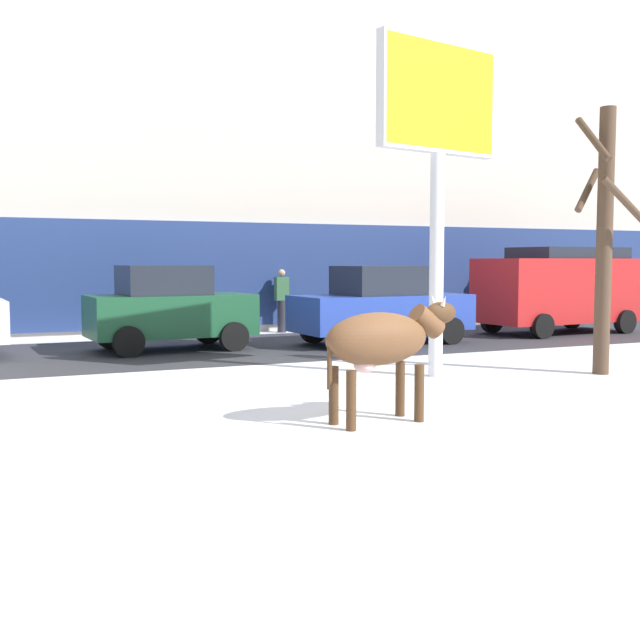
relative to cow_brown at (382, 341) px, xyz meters
name	(u,v)px	position (x,y,z in m)	size (l,w,h in m)	color
ground_plane	(410,427)	(0.19, -0.36, -0.99)	(120.00, 120.00, 0.00)	white
road_strip	(213,349)	(0.19, 8.19, -0.99)	(60.00, 5.60, 0.01)	#333338
building_facade	(150,107)	(0.19, 14.73, 5.49)	(44.00, 6.10, 13.00)	beige
cow_brown	(382,341)	(0.00, 0.00, 0.00)	(1.93, 0.75, 1.54)	brown
billboard	(439,118)	(2.59, 2.86, 3.32)	(2.51, 0.71, 5.56)	silver
car_darkgreen_hatchback	(169,308)	(-0.72, 8.43, -0.07)	(3.61, 2.11, 1.86)	#194C2D
car_blue_sedan	(382,305)	(4.15, 7.69, -0.09)	(4.31, 2.21, 1.84)	#233D9E
car_red_van	(560,287)	(9.84, 8.10, 0.25)	(4.72, 2.36, 2.32)	red
pedestrian_near_billboard	(282,300)	(3.00, 11.31, -0.11)	(0.36, 0.24, 1.73)	#282833
pedestrian_by_cars	(485,296)	(9.74, 11.31, -0.11)	(0.36, 0.24, 1.73)	#282833
bare_tree_left_lot	(604,234)	(5.33, 1.93, 1.41)	(1.00, 1.04, 4.55)	#4C3828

